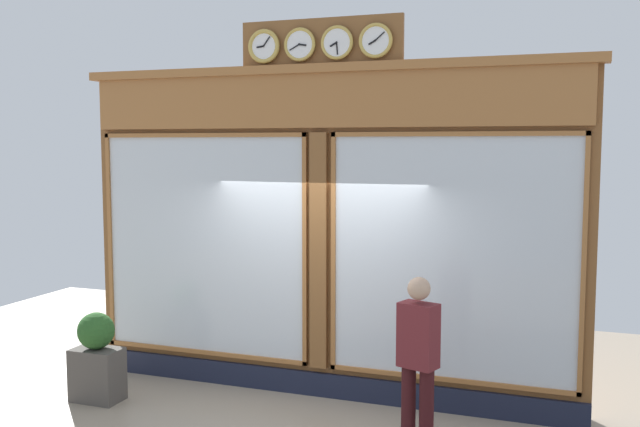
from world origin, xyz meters
name	(u,v)px	position (x,y,z in m)	size (l,w,h in m)	color
shop_facade	(324,230)	(0.00, -0.13, 1.94)	(6.07, 0.42, 4.34)	brown
pedestrian	(418,356)	(-1.39, 1.09, 0.93)	(0.41, 0.32, 1.69)	#3A1316
planter_box	(97,375)	(2.35, 1.02, 0.30)	(0.56, 0.36, 0.61)	#4C4742
planter_shrub	(96,331)	(2.35, 1.02, 0.82)	(0.42, 0.42, 0.42)	#285623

